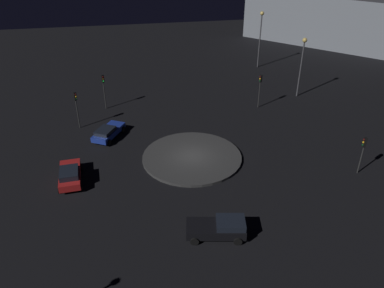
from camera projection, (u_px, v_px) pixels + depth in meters
The scene contains 12 objects.
ground_plane at pixel (192, 158), 38.12m from camera, with size 115.85×115.85×0.00m, color black.
roundabout_island at pixel (192, 157), 38.05m from camera, with size 9.78×9.78×0.26m, color #383838.
car_red at pixel (70, 175), 34.31m from camera, with size 4.43×2.28×1.46m.
car_blue at pixel (108, 132), 41.32m from camera, with size 4.66×3.67×1.31m.
car_black at pixel (219, 228), 28.40m from camera, with size 2.73×4.61×1.49m.
traffic_light_north at pixel (363, 148), 34.57m from camera, with size 0.36×0.39×3.72m.
traffic_light_northwest at pixel (260, 85), 46.90m from camera, with size 0.39×0.39×4.26m.
traffic_light_southwest at pixel (104, 85), 46.56m from camera, with size 0.40×0.37×4.36m.
traffic_light_southwest_near at pixel (76, 103), 42.15m from camera, with size 0.37×0.39×4.28m.
streetlamp_northwest at pixel (302, 56), 48.82m from camera, with size 0.59×0.59×7.77m.
streetlamp_northwest_near at pixel (261, 29), 58.69m from camera, with size 0.59×0.59×8.61m.
store_building at pixel (332, 15), 73.07m from camera, with size 31.21×31.11×9.62m.
Camera 1 is at (31.69, -5.82, 20.41)m, focal length 36.08 mm.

